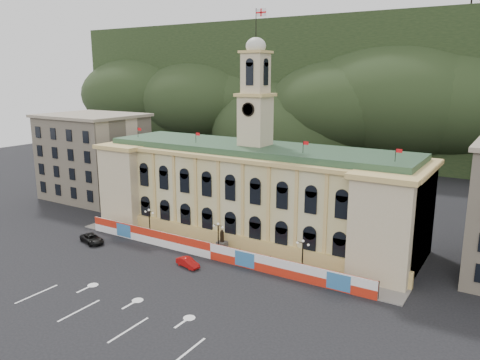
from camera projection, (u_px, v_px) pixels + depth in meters
The scene contains 13 objects.
ground at pixel (141, 299), 57.74m from camera, with size 260.00×260.00×0.00m, color black.
lane_markings at pixel (110, 316), 53.60m from camera, with size 26.00×10.00×0.02m, color white, non-canonical shape.
hill_ridge at pixel (398, 97), 154.32m from camera, with size 230.00×80.00×64.00m.
city_hall at pixel (254, 191), 78.85m from camera, with size 56.20×17.60×37.10m.
side_building_left at pixel (94, 156), 103.44m from camera, with size 21.00×17.00×18.60m.
hoarding_fence at pixel (211, 251), 69.89m from camera, with size 50.00×0.44×2.50m.
pavement at pixel (221, 253), 72.40m from camera, with size 56.00×5.50×0.16m, color slate.
statue at pixel (222, 245), 72.36m from camera, with size 1.40×1.40×3.72m.
lamp_left at pixel (150, 221), 78.34m from camera, with size 1.96×0.44×5.15m.
lamp_center at pixel (218, 236), 71.12m from camera, with size 1.96×0.44×5.15m.
lamp_right at pixel (303, 254), 63.89m from camera, with size 1.96×0.44×5.15m.
red_sedan at pixel (188, 263), 67.11m from camera, with size 4.17×2.24×1.31m, color #A00C0B.
black_suv at pixel (92, 239), 76.63m from camera, with size 5.59×3.72×1.43m, color black.
Camera 1 is at (38.51, -38.49, 27.13)m, focal length 35.00 mm.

